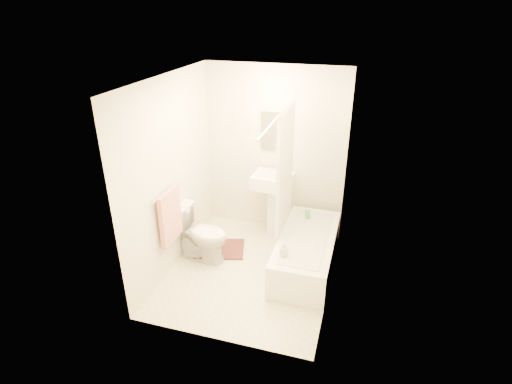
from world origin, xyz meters
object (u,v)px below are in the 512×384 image
(toilet, at_px, (201,234))
(soap_bottle, at_px, (284,249))
(sink, at_px, (273,202))
(bathtub, at_px, (306,251))
(bath_mat, at_px, (220,249))

(toilet, height_order, soap_bottle, toilet)
(toilet, height_order, sink, sink)
(bathtub, xyz_separation_m, soap_bottle, (-0.20, -0.48, 0.31))
(toilet, bearing_deg, soap_bottle, -96.49)
(bath_mat, height_order, soap_bottle, soap_bottle)
(bath_mat, bearing_deg, toilet, -123.97)
(toilet, relative_size, soap_bottle, 3.87)
(bathtub, bearing_deg, bath_mat, 178.52)
(sink, distance_m, bathtub, 0.95)
(bathtub, height_order, bath_mat, bathtub)
(sink, height_order, soap_bottle, sink)
(toilet, height_order, bath_mat, toilet)
(sink, height_order, bath_mat, sink)
(toilet, xyz_separation_m, sink, (0.75, 0.85, 0.16))
(bath_mat, distance_m, soap_bottle, 1.25)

